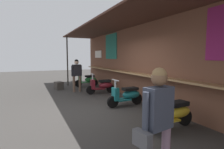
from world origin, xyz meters
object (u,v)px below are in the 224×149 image
at_px(scooter_maroon, 102,85).
at_px(scooter_teal, 127,95).
at_px(merchandise_crate, 59,86).
at_px(shopper_with_handbag, 157,116).
at_px(shopper_browsing, 77,72).
at_px(scooter_yellow, 173,113).
at_px(scooter_green, 88,80).

relative_size(scooter_maroon, scooter_teal, 1.00).
height_order(scooter_teal, merchandise_crate, scooter_teal).
xyz_separation_m(shopper_with_handbag, shopper_browsing, (-6.87, 0.62, 0.02)).
bearing_deg(shopper_with_handbag, scooter_teal, 146.13).
xyz_separation_m(scooter_yellow, shopper_with_handbag, (1.35, -1.62, 0.58)).
bearing_deg(scooter_yellow, scooter_green, -91.41).
height_order(shopper_browsing, merchandise_crate, shopper_browsing).
distance_m(scooter_teal, merchandise_crate, 4.66).
relative_size(scooter_green, scooter_yellow, 1.00).
height_order(scooter_teal, shopper_with_handbag, shopper_with_handbag).
distance_m(scooter_maroon, shopper_with_handbag, 6.16).
bearing_deg(merchandise_crate, shopper_with_handbag, 0.78).
xyz_separation_m(scooter_maroon, shopper_browsing, (-0.96, -0.99, 0.60)).
height_order(scooter_green, scooter_yellow, same).
relative_size(scooter_maroon, scooter_yellow, 1.00).
distance_m(shopper_with_handbag, merchandise_crate, 7.92).
relative_size(scooter_green, merchandise_crate, 3.02).
distance_m(scooter_maroon, scooter_yellow, 4.56).
bearing_deg(shopper_browsing, merchandise_crate, 26.37).
height_order(scooter_green, scooter_teal, same).
distance_m(scooter_maroon, merchandise_crate, 2.63).
bearing_deg(merchandise_crate, shopper_browsing, 35.72).
distance_m(scooter_yellow, merchandise_crate, 6.76).
xyz_separation_m(scooter_maroon, scooter_yellow, (4.56, 0.00, 0.00)).
distance_m(scooter_green, scooter_teal, 4.66).
bearing_deg(scooter_teal, shopper_with_handbag, 63.86).
relative_size(scooter_teal, scooter_yellow, 1.00).
xyz_separation_m(scooter_green, shopper_browsing, (1.35, -0.99, 0.60)).
height_order(scooter_green, shopper_browsing, shopper_browsing).
relative_size(scooter_green, scooter_maroon, 1.00).
height_order(scooter_maroon, scooter_teal, same).
height_order(scooter_yellow, shopper_with_handbag, shopper_with_handbag).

